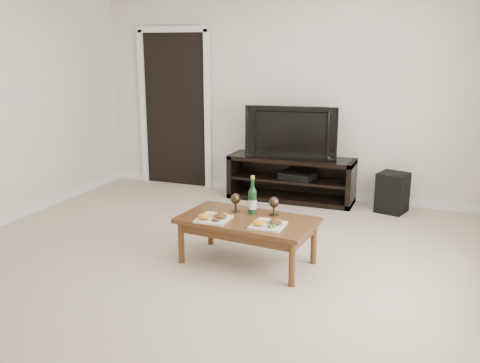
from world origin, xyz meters
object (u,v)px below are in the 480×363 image
(media_console, at_px, (291,179))
(subwoofer, at_px, (392,192))
(television, at_px, (292,131))
(coffee_table, at_px, (247,241))

(media_console, relative_size, subwoofer, 3.34)
(television, distance_m, coffee_table, 2.18)
(television, height_order, coffee_table, television)
(television, bearing_deg, media_console, 0.00)
(media_console, distance_m, subwoofer, 1.23)
(media_console, relative_size, television, 1.40)
(television, xyz_separation_m, coffee_table, (0.17, -2.07, -0.66))
(media_console, height_order, subwoofer, media_console)
(media_console, bearing_deg, subwoofer, -2.50)
(television, height_order, subwoofer, television)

